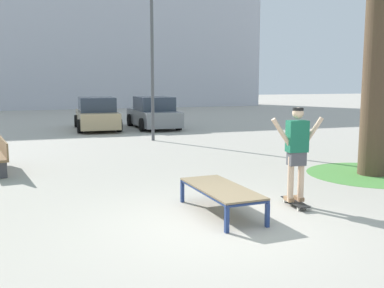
{
  "coord_description": "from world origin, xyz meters",
  "views": [
    {
      "loc": [
        -2.57,
        -6.27,
        2.25
      ],
      "look_at": [
        0.32,
        2.07,
        1.0
      ],
      "focal_mm": 41.87,
      "sensor_mm": 36.0,
      "label": 1
    }
  ],
  "objects": [
    {
      "name": "car_grey",
      "position": [
        2.71,
        14.57,
        0.69
      ],
      "size": [
        1.97,
        4.23,
        1.5
      ],
      "color": "slate",
      "rests_on": "ground"
    },
    {
      "name": "skate_box",
      "position": [
        0.32,
        0.57,
        0.41
      ],
      "size": [
        0.86,
        1.94,
        0.46
      ],
      "color": "navy",
      "rests_on": "ground"
    },
    {
      "name": "building_facade",
      "position": [
        -3.2,
        32.51,
        7.34
      ],
      "size": [
        39.68,
        4.0,
        14.69
      ],
      "primitive_type": "cube",
      "color": "silver",
      "rests_on": "ground"
    },
    {
      "name": "light_post",
      "position": [
        1.57,
        10.17,
        3.83
      ],
      "size": [
        0.36,
        0.36,
        5.83
      ],
      "color": "#4C4C51",
      "rests_on": "ground"
    },
    {
      "name": "car_tan",
      "position": [
        0.05,
        14.77,
        0.69
      ],
      "size": [
        2.03,
        4.26,
        1.5
      ],
      "color": "tan",
      "rests_on": "ground"
    },
    {
      "name": "grass_patch_near_right",
      "position": [
        5.04,
        2.35,
        0.0
      ],
      "size": [
        3.08,
        3.08,
        0.01
      ],
      "primitive_type": "cylinder",
      "color": "#519342",
      "rests_on": "ground"
    },
    {
      "name": "skateboard",
      "position": [
        1.76,
        0.54,
        0.08
      ],
      "size": [
        0.28,
        0.82,
        0.09
      ],
      "color": "black",
      "rests_on": "ground"
    },
    {
      "name": "skater",
      "position": [
        1.76,
        0.54,
        1.07
      ],
      "size": [
        1.0,
        0.31,
        1.69
      ],
      "color": "beige",
      "rests_on": "skateboard"
    },
    {
      "name": "ground_plane",
      "position": [
        0.0,
        0.0,
        0.0
      ],
      "size": [
        120.0,
        120.0,
        0.0
      ],
      "primitive_type": "plane",
      "color": "#B2AA9E"
    }
  ]
}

